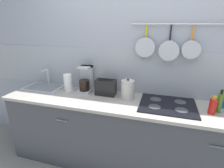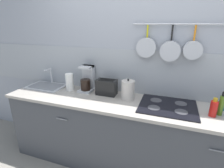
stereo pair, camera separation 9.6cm
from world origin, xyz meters
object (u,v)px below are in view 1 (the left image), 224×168
at_px(paper_towel_roll, 68,83).
at_px(bottle_hot_sauce, 223,101).
at_px(bottle_olive_oil, 220,102).
at_px(toaster, 106,87).
at_px(kettle, 128,90).
at_px(coffee_maker, 86,81).
at_px(bottle_cooking_wine, 213,106).

distance_m(paper_towel_roll, bottle_hot_sauce, 1.79).
bearing_deg(bottle_olive_oil, toaster, 174.71).
distance_m(bottle_olive_oil, bottle_hot_sauce, 0.14).
relative_size(paper_towel_roll, kettle, 0.91).
bearing_deg(bottle_hot_sauce, coffee_maker, 178.35).
distance_m(toaster, bottle_cooking_wine, 1.16).
bearing_deg(bottle_cooking_wine, coffee_maker, 171.30).
bearing_deg(kettle, bottle_olive_oil, -4.14).
xyz_separation_m(paper_towel_roll, kettle, (0.79, -0.02, -0.00)).
bearing_deg(kettle, toaster, 170.97).
xyz_separation_m(bottle_cooking_wine, bottle_hot_sauce, (0.13, 0.17, -0.01)).
bearing_deg(kettle, bottle_hot_sauce, 3.20).
bearing_deg(bottle_hot_sauce, bottle_olive_oil, -117.56).
relative_size(toaster, bottle_cooking_wine, 1.40).
bearing_deg(paper_towel_roll, kettle, -1.69).
distance_m(toaster, bottle_hot_sauce, 1.28).
relative_size(coffee_maker, bottle_olive_oil, 1.38).
xyz_separation_m(toaster, bottle_hot_sauce, (1.28, 0.01, -0.02)).
xyz_separation_m(coffee_maker, bottle_cooking_wine, (1.43, -0.22, -0.05)).
distance_m(coffee_maker, kettle, 0.58).
height_order(coffee_maker, bottle_olive_oil, coffee_maker).
xyz_separation_m(coffee_maker, bottle_hot_sauce, (1.57, -0.05, -0.06)).
distance_m(paper_towel_roll, bottle_olive_oil, 1.72).
bearing_deg(kettle, coffee_maker, 170.01).
height_order(bottle_cooking_wine, bottle_hot_sauce, bottle_cooking_wine).
xyz_separation_m(toaster, bottle_cooking_wine, (1.14, -0.16, -0.01)).
xyz_separation_m(kettle, bottle_cooking_wine, (0.86, -0.12, -0.03)).
xyz_separation_m(bottle_olive_oil, bottle_hot_sauce, (0.06, 0.12, -0.03)).
height_order(toaster, bottle_cooking_wine, toaster).
xyz_separation_m(paper_towel_roll, bottle_cooking_wine, (1.65, -0.14, -0.03)).
relative_size(paper_towel_roll, coffee_maker, 0.68).
height_order(kettle, bottle_cooking_wine, kettle).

